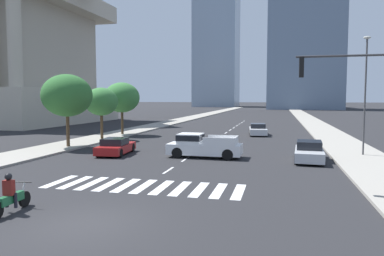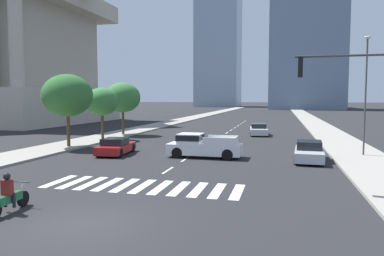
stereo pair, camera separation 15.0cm
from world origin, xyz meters
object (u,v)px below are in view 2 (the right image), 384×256
object	(u,v)px
motorcycle_lead	(9,197)
street_tree_third	(123,98)
sedan_silver_0	(309,152)
sedan_silver_1	(259,130)
street_lamp_east	(366,87)
pickup_truck	(201,146)
sedan_red_2	(116,147)
traffic_signal_near	(357,93)
street_tree_nearest	(67,96)
street_tree_second	(102,102)

from	to	relation	value
motorcycle_lead	street_tree_third	bearing A→B (deg)	12.87
sedan_silver_0	sedan_silver_1	distance (m)	17.33
street_lamp_east	street_tree_third	distance (m)	25.36
pickup_truck	sedan_red_2	xyz separation A→B (m)	(-6.49, -0.15, -0.24)
motorcycle_lead	traffic_signal_near	size ratio (longest dim) A/B	0.34
sedan_red_2	pickup_truck	bearing A→B (deg)	-93.92
sedan_silver_0	sedan_silver_1	xyz separation A→B (m)	(-4.30, 16.79, -0.00)
motorcycle_lead	street_lamp_east	distance (m)	23.29
street_tree_nearest	pickup_truck	bearing A→B (deg)	-10.35
pickup_truck	sedan_red_2	distance (m)	6.49
street_tree_second	sedan_red_2	bearing A→B (deg)	-57.30
sedan_red_2	street_tree_nearest	xyz separation A→B (m)	(-5.40, 2.32, 3.84)
sedan_silver_1	street_tree_third	world-z (taller)	street_tree_third
sedan_silver_0	sedan_silver_1	world-z (taller)	sedan_silver_0
pickup_truck	street_tree_second	world-z (taller)	street_tree_second
sedan_silver_1	sedan_red_2	size ratio (longest dim) A/B	1.12
sedan_silver_0	traffic_signal_near	world-z (taller)	traffic_signal_near
motorcycle_lead	street_tree_second	world-z (taller)	street_tree_second
street_tree_nearest	sedan_silver_0	bearing A→B (deg)	-5.88
sedan_silver_1	traffic_signal_near	bearing A→B (deg)	6.66
pickup_truck	traffic_signal_near	distance (m)	12.47
sedan_silver_1	traffic_signal_near	world-z (taller)	traffic_signal_near
sedan_silver_0	pickup_truck	bearing A→B (deg)	-85.14
sedan_silver_0	street_lamp_east	xyz separation A→B (m)	(3.90, 2.67, 4.34)
motorcycle_lead	pickup_truck	bearing A→B (deg)	-19.38
street_tree_nearest	street_tree_second	size ratio (longest dim) A/B	1.18
sedan_silver_0	street_tree_third	xyz separation A→B (m)	(-19.24, 13.02, 3.66)
traffic_signal_near	pickup_truck	bearing A→B (deg)	-43.91
pickup_truck	street_tree_third	world-z (taller)	street_tree_third
street_tree_nearest	sedan_red_2	bearing A→B (deg)	-23.28
pickup_truck	street_lamp_east	world-z (taller)	street_lamp_east
street_tree_second	street_tree_third	size ratio (longest dim) A/B	0.88
street_tree_nearest	street_tree_third	distance (m)	11.04
street_tree_third	motorcycle_lead	bearing A→B (deg)	-74.14
motorcycle_lead	sedan_silver_0	world-z (taller)	motorcycle_lead
motorcycle_lead	street_tree_second	bearing A→B (deg)	16.14
pickup_truck	street_tree_second	size ratio (longest dim) A/B	1.02
sedan_silver_1	sedan_red_2	distance (m)	19.61
sedan_silver_1	pickup_truck	bearing A→B (deg)	-15.93
sedan_silver_0	sedan_red_2	world-z (taller)	sedan_silver_0
street_tree_nearest	street_tree_second	bearing A→B (deg)	90.00
street_tree_third	pickup_truck	bearing A→B (deg)	-48.01
street_tree_second	street_tree_third	world-z (taller)	street_tree_third
sedan_red_2	traffic_signal_near	size ratio (longest dim) A/B	0.70
motorcycle_lead	pickup_truck	xyz separation A→B (m)	(4.14, 14.07, 0.23)
street_lamp_east	street_tree_second	distance (m)	23.79
sedan_silver_1	street_tree_nearest	world-z (taller)	street_tree_nearest
street_lamp_east	traffic_signal_near	bearing A→B (deg)	-103.34
sedan_red_2	street_lamp_east	bearing A→B (deg)	-85.64
motorcycle_lead	pickup_truck	world-z (taller)	pickup_truck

